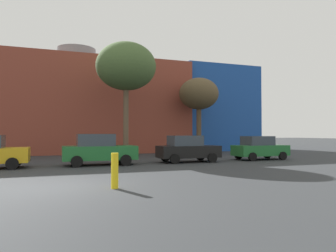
{
  "coord_description": "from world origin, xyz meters",
  "views": [
    {
      "loc": [
        -0.15,
        -11.5,
        1.85
      ],
      "look_at": [
        6.59,
        7.33,
        2.33
      ],
      "focal_mm": 33.48,
      "sensor_mm": 36.0,
      "label": 1
    }
  ],
  "objects_px": {
    "parked_car_2": "(99,150)",
    "parked_car_4": "(259,148)",
    "parked_car_3": "(187,149)",
    "bare_tree_0": "(199,95)",
    "bare_tree_1": "(126,67)",
    "bollard_yellow_0": "(115,171)"
  },
  "relations": [
    {
      "from": "parked_car_3",
      "to": "bollard_yellow_0",
      "type": "height_order",
      "value": "parked_car_3"
    },
    {
      "from": "parked_car_3",
      "to": "bare_tree_1",
      "type": "bearing_deg",
      "value": 121.82
    },
    {
      "from": "parked_car_2",
      "to": "parked_car_4",
      "type": "bearing_deg",
      "value": 0.0
    },
    {
      "from": "parked_car_2",
      "to": "parked_car_4",
      "type": "distance_m",
      "value": 11.18
    },
    {
      "from": "parked_car_2",
      "to": "bare_tree_0",
      "type": "bearing_deg",
      "value": 36.33
    },
    {
      "from": "bare_tree_1",
      "to": "bare_tree_0",
      "type": "bearing_deg",
      "value": 18.6
    },
    {
      "from": "parked_car_3",
      "to": "parked_car_2",
      "type": "bearing_deg",
      "value": 180.0
    },
    {
      "from": "bollard_yellow_0",
      "to": "parked_car_4",
      "type": "bearing_deg",
      "value": 34.78
    },
    {
      "from": "parked_car_2",
      "to": "parked_car_3",
      "type": "relative_size",
      "value": 1.06
    },
    {
      "from": "bare_tree_0",
      "to": "bollard_yellow_0",
      "type": "height_order",
      "value": "bare_tree_0"
    },
    {
      "from": "parked_car_4",
      "to": "bare_tree_1",
      "type": "relative_size",
      "value": 0.44
    },
    {
      "from": "parked_car_3",
      "to": "parked_car_4",
      "type": "distance_m",
      "value": 5.53
    },
    {
      "from": "bare_tree_0",
      "to": "bare_tree_1",
      "type": "height_order",
      "value": "bare_tree_1"
    },
    {
      "from": "parked_car_2",
      "to": "parked_car_3",
      "type": "height_order",
      "value": "parked_car_2"
    },
    {
      "from": "parked_car_3",
      "to": "bare_tree_0",
      "type": "relative_size",
      "value": 0.57
    },
    {
      "from": "bollard_yellow_0",
      "to": "bare_tree_1",
      "type": "bearing_deg",
      "value": 76.39
    },
    {
      "from": "parked_car_4",
      "to": "bare_tree_0",
      "type": "bearing_deg",
      "value": 99.76
    },
    {
      "from": "parked_car_2",
      "to": "parked_car_3",
      "type": "xyz_separation_m",
      "value": [
        5.65,
        0.0,
        -0.05
      ]
    },
    {
      "from": "bare_tree_0",
      "to": "bollard_yellow_0",
      "type": "xyz_separation_m",
      "value": [
        -10.42,
        -15.41,
        -4.82
      ]
    },
    {
      "from": "parked_car_2",
      "to": "parked_car_4",
      "type": "height_order",
      "value": "parked_car_2"
    },
    {
      "from": "bare_tree_1",
      "to": "parked_car_3",
      "type": "bearing_deg",
      "value": -58.18
    },
    {
      "from": "parked_car_3",
      "to": "bare_tree_1",
      "type": "height_order",
      "value": "bare_tree_1"
    }
  ]
}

